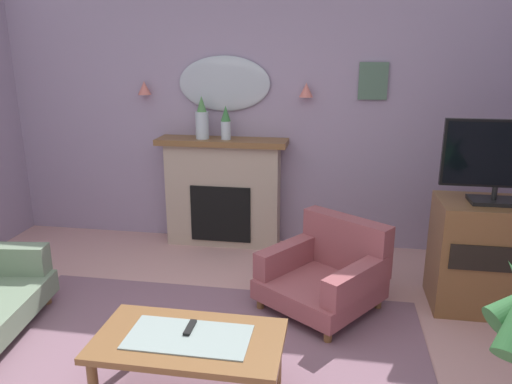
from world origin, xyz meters
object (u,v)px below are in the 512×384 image
fireplace (223,193)px  tv_cabinet (485,255)px  wall_sconce_right (306,90)px  tv_remote (190,328)px  mantel_vase_centre (226,123)px  framed_picture (373,81)px  wall_sconce_left (144,88)px  wall_mirror (224,84)px  armchair_by_coffee_table (327,271)px  mantel_vase_left (202,120)px  coffee_table (189,346)px  tv_flatscreen (499,159)px

fireplace → tv_cabinet: fireplace is taller
wall_sconce_right → tv_remote: bearing=-101.1°
wall_sconce_right → mantel_vase_centre: bearing=-171.5°
framed_picture → wall_sconce_left: bearing=-178.5°
wall_mirror → armchair_by_coffee_table: (1.15, -1.32, -1.40)m
mantel_vase_centre → wall_mirror: (-0.05, 0.17, 0.38)m
wall_mirror → tv_remote: size_ratio=6.00×
mantel_vase_left → tv_remote: bearing=-76.8°
tv_remote → armchair_by_coffee_table: 1.47m
fireplace → tv_remote: 2.44m
fireplace → coffee_table: size_ratio=1.24×
wall_mirror → wall_sconce_left: 0.85m
wall_sconce_right → framed_picture: size_ratio=0.39×
wall_sconce_right → tv_flatscreen: wall_sconce_right is taller
coffee_table → tv_remote: (-0.01, 0.08, 0.07)m
wall_mirror → mantel_vase_left: bearing=-139.6°
wall_sconce_right → tv_remote: (-0.49, -2.51, -1.21)m
wall_sconce_right → tv_remote: wall_sconce_right is taller
mantel_vase_centre → armchair_by_coffee_table: 1.89m
wall_sconce_right → tv_cabinet: 2.24m
mantel_vase_centre → fireplace: bearing=150.5°
tv_remote → tv_cabinet: size_ratio=0.18×
framed_picture → mantel_vase_centre: bearing=-172.9°
mantel_vase_centre → wall_mirror: bearing=106.4°
framed_picture → coffee_table: size_ratio=0.33×
wall_sconce_right → coffee_table: (-0.48, -2.59, -1.28)m
mantel_vase_centre → tv_cabinet: (2.35, -0.96, -0.88)m
framed_picture → tv_remote: framed_picture is taller
fireplace → wall_sconce_left: 1.38m
mantel_vase_left → wall_sconce_right: wall_sconce_right is taller
mantel_vase_left → coffee_table: (0.57, -2.47, -0.97)m
wall_sconce_right → framed_picture: bearing=5.3°
mantel_vase_centre → coffee_table: 2.66m
mantel_vase_left → wall_mirror: (0.20, 0.17, 0.36)m
armchair_by_coffee_table → framed_picture: bearing=75.1°
fireplace → coffee_table: bearing=-81.5°
framed_picture → tv_flatscreen: (0.90, -1.16, -0.50)m
mantel_vase_left → wall_sconce_right: 1.10m
mantel_vase_centre → tv_remote: 2.56m
mantel_vase_left → mantel_vase_centre: mantel_vase_left is taller
mantel_vase_left → tv_cabinet: size_ratio=0.49×
tv_flatscreen → tv_remote: bearing=-145.3°
framed_picture → tv_flatscreen: size_ratio=0.43×
wall_sconce_left → coffee_table: wall_sconce_left is taller
fireplace → tv_flatscreen: size_ratio=1.62×
fireplace → tv_cabinet: (2.40, -0.98, -0.12)m
wall_mirror → wall_sconce_left: size_ratio=6.86×
mantel_vase_left → framed_picture: (1.70, 0.18, 0.40)m
armchair_by_coffee_table → coffee_table: bearing=-120.5°
wall_sconce_left → tv_flatscreen: bearing=-18.7°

